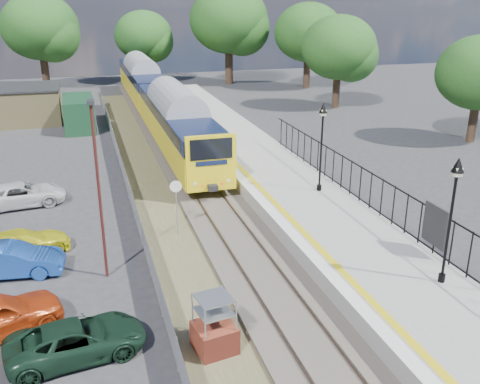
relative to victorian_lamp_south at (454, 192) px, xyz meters
name	(u,v)px	position (x,y,z in m)	size (l,w,h in m)	color
ground	(259,273)	(-5.50, 4.00, -4.30)	(120.00, 120.00, 0.00)	#2D2D30
track_bed	(197,192)	(-5.97, 13.67, -4.21)	(5.90, 80.00, 0.29)	#473F38
platform	(285,188)	(-1.30, 12.00, -3.85)	(5.00, 70.00, 0.90)	gray
platform_edge	(250,184)	(-3.36, 12.00, -3.39)	(0.90, 70.00, 0.01)	silver
victorian_lamp_south	(454,192)	(0.00, 0.00, 0.00)	(0.44, 0.44, 4.60)	black
victorian_lamp_north	(322,127)	(-0.20, 10.00, 0.00)	(0.44, 0.44, 4.60)	black
palisade_fence	(379,195)	(1.05, 6.24, -2.46)	(0.12, 26.00, 2.00)	black
wire_fence	(125,177)	(-9.70, 16.00, -3.70)	(0.06, 52.00, 1.20)	#999EA3
outbuilding	(25,106)	(-16.41, 35.21, -2.78)	(10.80, 10.10, 3.12)	#998956
tree_line	(149,34)	(-4.10, 46.00, 2.31)	(56.80, 43.80, 11.88)	#332319
train	(156,96)	(-5.50, 32.41, -1.96)	(2.82, 40.83, 3.51)	yellow
brick_plinth	(214,325)	(-8.42, -0.37, -3.37)	(1.39, 1.39, 1.94)	maroon
speed_sign	(176,199)	(-8.00, 8.42, -2.46)	(0.55, 0.13, 2.72)	#999EA3
carpark_lamp	(98,181)	(-11.37, 5.47, -0.29)	(0.25, 0.50, 7.02)	#431916
car_green	(77,340)	(-12.52, 0.56, -3.71)	(1.94, 4.21, 1.17)	black
car_blue	(11,260)	(-14.96, 6.61, -3.64)	(1.38, 3.97, 1.31)	navy
car_yellow	(22,244)	(-14.70, 8.29, -3.72)	(1.63, 4.00, 1.16)	#CECA18
car_white	(22,195)	(-15.19, 14.56, -3.68)	(2.05, 4.44, 1.23)	silver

